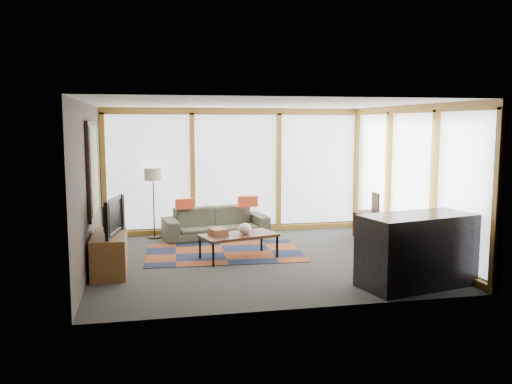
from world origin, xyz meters
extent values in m
plane|color=#2B2A29|center=(0.00, 0.00, 0.00)|extent=(5.50, 5.50, 0.00)
cube|color=#3F312C|center=(-2.75, 0.00, 1.30)|extent=(0.04, 5.00, 2.60)
cube|color=#3F312C|center=(0.00, -2.50, 1.30)|extent=(5.50, 0.04, 2.60)
cube|color=silver|center=(0.00, 0.00, 2.60)|extent=(5.50, 5.00, 0.04)
cube|color=white|center=(0.00, 2.47, 1.30)|extent=(5.30, 0.02, 2.35)
cube|color=white|center=(2.72, 0.00, 1.30)|extent=(0.02, 4.80, 2.35)
cube|color=black|center=(-2.71, 0.30, 1.55)|extent=(0.05, 1.35, 1.55)
cube|color=yellow|center=(-2.69, 0.30, 1.55)|extent=(0.02, 1.20, 1.40)
cube|color=brown|center=(-0.55, 0.59, 0.01)|extent=(2.81, 1.90, 0.01)
imported|color=#323528|center=(-0.51, 1.92, 0.30)|extent=(2.16, 1.07, 0.61)
cube|color=#D14521|center=(-1.13, 1.91, 0.70)|extent=(0.38, 0.17, 0.20)
cube|color=#D14521|center=(0.14, 1.91, 0.72)|extent=(0.41, 0.15, 0.22)
cube|color=brown|center=(-0.70, 0.16, 0.48)|extent=(0.33, 0.37, 0.11)
ellipsoid|color=#EEE9CE|center=(-0.25, 0.11, 0.52)|extent=(0.24, 0.24, 0.19)
ellipsoid|color=black|center=(2.39, -0.17, 0.59)|extent=(0.21, 0.21, 0.09)
ellipsoid|color=black|center=(2.41, 0.23, 0.58)|extent=(0.17, 0.17, 0.08)
cube|color=black|center=(2.58, 1.16, 0.73)|extent=(0.04, 0.29, 0.38)
cube|color=brown|center=(-2.45, -0.33, 0.30)|extent=(0.50, 1.21, 0.61)
imported|color=black|center=(-2.45, -0.38, 0.89)|extent=(0.33, 0.99, 0.57)
cube|color=black|center=(1.83, -1.90, 0.51)|extent=(1.74, 1.10, 1.02)
camera|label=1|loc=(-1.91, -8.73, 2.28)|focal=38.00mm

